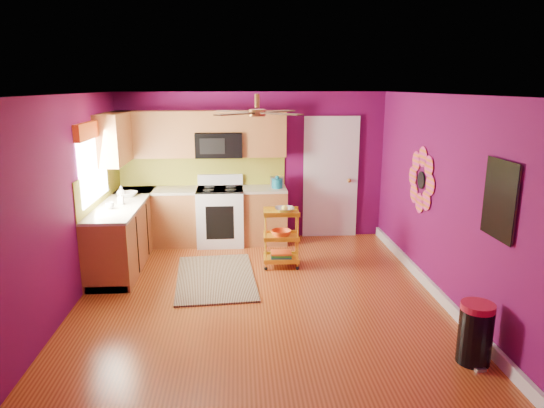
{
  "coord_description": "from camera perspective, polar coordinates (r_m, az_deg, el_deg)",
  "views": [
    {
      "loc": [
        -0.23,
        -5.69,
        2.6
      ],
      "look_at": [
        0.19,
        0.4,
        1.1
      ],
      "focal_mm": 32.0,
      "sensor_mm": 36.0,
      "label": 1
    }
  ],
  "objects": [
    {
      "name": "ground",
      "position": [
        6.26,
        -1.51,
        -10.76
      ],
      "size": [
        5.0,
        5.0,
        0.0
      ],
      "primitive_type": "plane",
      "color": "maroon",
      "rests_on": "ground"
    },
    {
      "name": "room_envelope",
      "position": [
        5.77,
        -1.35,
        4.15
      ],
      "size": [
        4.54,
        5.04,
        2.52
      ],
      "color": "#620B4B",
      "rests_on": "ground"
    },
    {
      "name": "lower_cabinets",
      "position": [
        7.89,
        -11.95,
        -2.45
      ],
      "size": [
        2.81,
        2.31,
        0.94
      ],
      "color": "brown",
      "rests_on": "ground"
    },
    {
      "name": "electric_range",
      "position": [
        8.14,
        -6.08,
        -1.35
      ],
      "size": [
        0.76,
        0.66,
        1.13
      ],
      "color": "white",
      "rests_on": "ground"
    },
    {
      "name": "upper_cabinetry",
      "position": [
        7.96,
        -11.35,
        7.76
      ],
      "size": [
        2.8,
        2.3,
        1.26
      ],
      "color": "brown",
      "rests_on": "ground"
    },
    {
      "name": "left_window",
      "position": [
        7.07,
        -20.36,
        5.94
      ],
      "size": [
        0.08,
        1.35,
        1.08
      ],
      "color": "white",
      "rests_on": "ground"
    },
    {
      "name": "panel_door",
      "position": [
        8.45,
        6.9,
        2.96
      ],
      "size": [
        0.95,
        0.11,
        2.15
      ],
      "color": "white",
      "rests_on": "ground"
    },
    {
      "name": "right_wall_art",
      "position": [
        6.0,
        20.34,
        1.82
      ],
      "size": [
        0.04,
        2.74,
        1.04
      ],
      "color": "black",
      "rests_on": "ground"
    },
    {
      "name": "ceiling_fan",
      "position": [
        5.9,
        -1.74,
        10.79
      ],
      "size": [
        1.01,
        1.01,
        0.26
      ],
      "color": "#BF8C3F",
      "rests_on": "ground"
    },
    {
      "name": "shag_rug",
      "position": [
        6.83,
        -6.64,
        -8.57
      ],
      "size": [
        1.17,
        1.79,
        0.02
      ],
      "primitive_type": "cube",
      "rotation": [
        0.0,
        0.0,
        0.07
      ],
      "color": "black",
      "rests_on": "ground"
    },
    {
      "name": "rolling_cart",
      "position": [
        7.06,
        1.16,
        -3.7
      ],
      "size": [
        0.53,
        0.39,
        0.93
      ],
      "color": "gold",
      "rests_on": "ground"
    },
    {
      "name": "trash_can",
      "position": [
        5.15,
        22.8,
        -13.84
      ],
      "size": [
        0.36,
        0.38,
        0.61
      ],
      "color": "black",
      "rests_on": "ground"
    },
    {
      "name": "teal_kettle",
      "position": [
        8.03,
        0.62,
        2.48
      ],
      "size": [
        0.18,
        0.18,
        0.21
      ],
      "color": "#12728E",
      "rests_on": "lower_cabinets"
    },
    {
      "name": "toaster",
      "position": [
        8.11,
        0.57,
        2.63
      ],
      "size": [
        0.22,
        0.15,
        0.18
      ],
      "primitive_type": "cube",
      "color": "beige",
      "rests_on": "lower_cabinets"
    },
    {
      "name": "soap_bottle_a",
      "position": [
        7.25,
        -17.39,
        0.64
      ],
      "size": [
        0.08,
        0.08,
        0.18
      ],
      "primitive_type": "imported",
      "color": "#EA3F72",
      "rests_on": "lower_cabinets"
    },
    {
      "name": "soap_bottle_b",
      "position": [
        7.71,
        -17.32,
        1.4
      ],
      "size": [
        0.14,
        0.14,
        0.18
      ],
      "primitive_type": "imported",
      "color": "white",
      "rests_on": "lower_cabinets"
    },
    {
      "name": "counter_dish",
      "position": [
        7.76,
        -16.55,
        1.12
      ],
      "size": [
        0.28,
        0.28,
        0.07
      ],
      "primitive_type": "imported",
      "color": "white",
      "rests_on": "lower_cabinets"
    },
    {
      "name": "counter_cup",
      "position": [
        7.04,
        -18.53,
        -0.19
      ],
      "size": [
        0.11,
        0.11,
        0.09
      ],
      "primitive_type": "imported",
      "color": "white",
      "rests_on": "lower_cabinets"
    }
  ]
}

